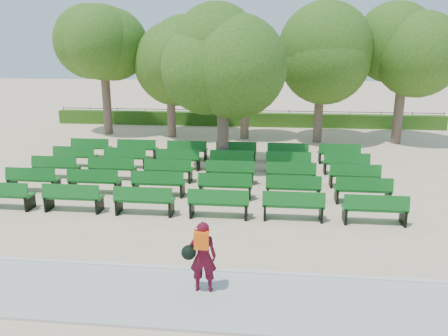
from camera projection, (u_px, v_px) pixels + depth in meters
The scene contains 9 objects.
ground at pixel (221, 189), 16.19m from camera, with size 120.00×120.00×0.00m, color #D7B48E.
paving at pixel (179, 297), 9.08m from camera, with size 30.00×2.20×0.06m, color #B0B0AB.
curb at pixel (189, 270), 10.18m from camera, with size 30.00×0.12×0.10m, color silver.
hedge at pixel (245, 119), 29.50m from camera, with size 26.00×0.70×0.90m, color #2B5415.
fence at pixel (245, 125), 30.00m from camera, with size 26.00×0.10×1.02m, color black, non-canonical shape.
tree_line at pixel (240, 137), 25.78m from camera, with size 21.80×6.80×7.04m, color #335D19, non-canonical shape.
bench_array at pixel (200, 180), 17.07m from camera, with size 1.88×0.65×1.17m.
tree_among at pixel (223, 69), 17.78m from camera, with size 4.43×4.43×6.29m.
person at pixel (202, 256), 9.08m from camera, with size 0.74×0.45×1.56m.
Camera 1 is at (1.80, -15.31, 5.01)m, focal length 35.00 mm.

